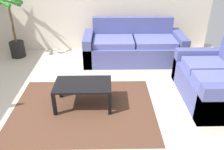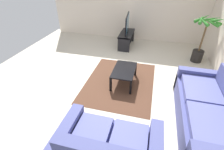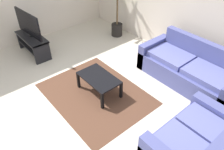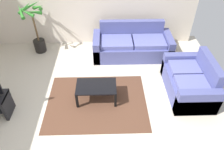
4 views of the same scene
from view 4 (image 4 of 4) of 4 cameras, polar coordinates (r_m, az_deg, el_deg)
ground_plane at (r=4.47m, az=-6.51°, el=-11.64°), size 6.60×6.60×0.00m
wall_back at (r=6.15m, az=-5.74°, el=19.68°), size 6.00×0.06×2.70m
couch_main at (r=6.00m, az=5.46°, el=7.94°), size 2.16×0.90×0.90m
couch_loveseat at (r=5.09m, az=20.27°, el=-1.76°), size 0.90×1.46×0.90m
coffee_table at (r=4.58m, az=-4.29°, el=-3.45°), size 0.87×0.53×0.40m
area_rug at (r=4.76m, az=-4.13°, el=-7.21°), size 2.20×1.70×0.01m
potted_palm at (r=6.33m, az=-19.92°, el=11.37°), size 0.74×0.73×1.41m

